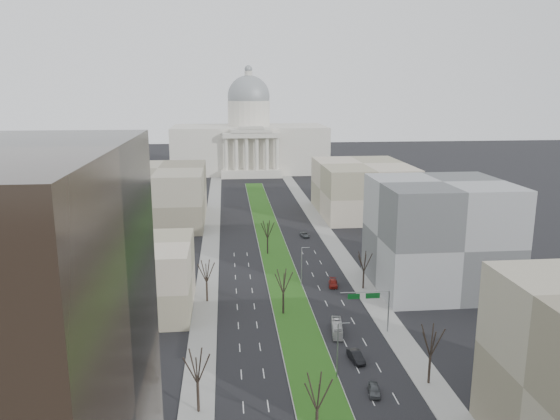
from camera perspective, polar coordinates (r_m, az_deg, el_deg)
ground at (r=147.55m, az=-0.53°, el=-4.61°), size 600.00×600.00×0.00m
median at (r=146.55m, az=-0.49°, el=-4.69°), size 8.00×222.03×0.20m
sidewalk_left at (r=123.43m, az=-7.65°, el=-8.22°), size 5.00×330.00×0.15m
sidewalk_right at (r=126.99m, az=8.48°, el=-7.63°), size 5.00×330.00×0.15m
capitol at (r=291.45m, az=-3.23°, el=7.26°), size 80.00×46.00×55.00m
building_beige_left at (r=113.40m, az=-15.82°, el=-6.79°), size 26.00×22.00×14.00m
building_grey_right at (r=125.73m, az=16.31°, el=-2.52°), size 28.00×26.00×24.00m
building_far_left at (r=184.98m, az=-12.55°, el=1.53°), size 30.00×40.00×18.00m
building_far_right at (r=194.48m, az=8.57°, el=2.23°), size 30.00×40.00×18.00m
tree_left_mid at (r=77.76m, az=-8.67°, el=-15.81°), size 5.40×5.40×9.72m
tree_left_far at (r=114.54m, az=-7.71°, el=-6.30°), size 5.28×5.28×9.50m
tree_right_mid at (r=86.44m, az=15.52°, el=-12.97°), size 5.52×5.52×9.94m
tree_right_far at (r=122.07m, az=8.78°, el=-5.28°), size 5.04×5.04×9.07m
tree_median_a at (r=71.51m, az=3.92°, el=-18.42°), size 5.40×5.40×9.72m
tree_median_b at (r=107.40m, az=0.35°, el=-7.40°), size 5.40×5.40×9.72m
tree_median_c at (r=145.45m, az=-1.32°, el=-2.00°), size 5.40×5.40×9.72m
streetlamp_median_b at (r=86.43m, az=6.08°, el=-14.28°), size 1.90×0.20×9.16m
streetlamp_median_c at (r=122.85m, az=2.29°, el=-5.87°), size 1.90×0.20×9.16m
mast_arm_signs at (r=101.35m, az=9.82°, el=-9.40°), size 9.12×0.24×8.09m
car_grey_near at (r=85.14m, az=9.80°, el=-18.02°), size 2.22×4.22×1.37m
car_black at (r=93.48m, az=7.95°, el=-14.90°), size 2.32×5.00×1.59m
car_red at (r=124.77m, az=5.57°, el=-7.63°), size 2.67×4.97×1.37m
car_grey_far at (r=164.02m, az=2.60°, el=-2.60°), size 2.66×4.75×1.26m
box_van at (r=102.26m, az=5.98°, el=-12.16°), size 2.86×7.67×2.09m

